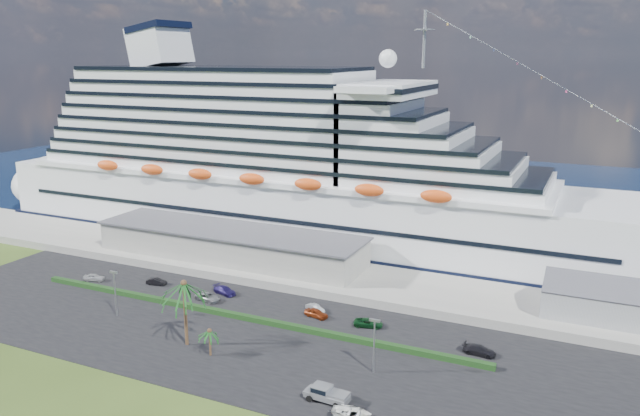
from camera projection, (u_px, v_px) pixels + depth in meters
The scene contains 22 objects.
ground at pixel (226, 369), 91.45m from camera, with size 420.00×420.00×0.00m, color #304617.
asphalt_lot at pixel (264, 339), 101.13m from camera, with size 140.00×38.00×0.12m, color black.
wharf at pixel (335, 277), 126.48m from camera, with size 240.00×20.00×1.80m, color gray.
water at pixel (443, 194), 206.01m from camera, with size 420.00×160.00×0.02m, color black.
cruise_ship at pixel (294, 173), 152.61m from camera, with size 191.00×38.00×54.00m.
terminal_building at pixel (230, 243), 135.67m from camera, with size 61.00×15.00×6.30m.
port_shed at pixel (619, 303), 104.47m from camera, with size 24.00×12.31×7.37m.
hedge at pixel (238, 316), 108.67m from camera, with size 88.00×1.10×0.90m, color black.
lamp_post_left at pixel (115, 288), 108.61m from camera, with size 1.60×0.35×8.27m.
lamp_post_right at pixel (374, 339), 89.07m from camera, with size 1.60×0.35×8.27m.
palm_tall at pixel (184, 291), 96.83m from camera, with size 8.82×8.82×11.13m.
palm_short at pixel (210, 334), 94.60m from camera, with size 3.53×3.53×4.56m.
parked_car_0 at pixel (94, 277), 126.54m from camera, with size 1.74×4.33×1.47m, color #B4B4B6.
parked_car_1 at pixel (157, 282), 124.45m from camera, with size 1.41×4.05×1.33m, color black.
parked_car_2 at pixel (208, 297), 116.41m from camera, with size 2.33×5.06×1.41m, color gray.
parked_car_3 at pixel (225, 290), 119.62m from camera, with size 2.07×5.08×1.48m, color #1F1753.
parked_car_4 at pixel (316, 313), 109.06m from camera, with size 1.78×4.41×1.50m, color maroon.
parked_car_5 at pixel (315, 308), 111.39m from camera, with size 1.37×3.93×1.29m, color #93969A.
parked_car_6 at pixel (368, 323), 105.33m from camera, with size 2.27×4.93×1.37m, color #0E3B19.
parked_car_7 at pixel (479, 350), 95.48m from camera, with size 2.05×5.05×1.47m, color black.
pickup_truck at pixel (326, 393), 82.49m from camera, with size 6.20×2.55×2.15m.
boat_trailer at pixel (352, 412), 78.22m from camera, with size 6.01×4.38×1.67m.
Camera 1 is at (47.32, -69.66, 44.94)m, focal length 35.00 mm.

